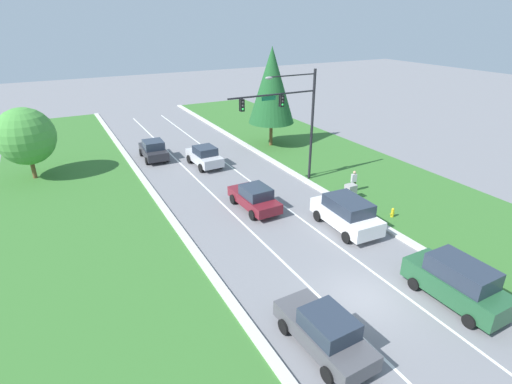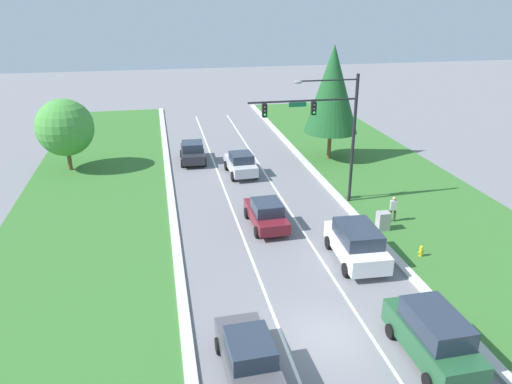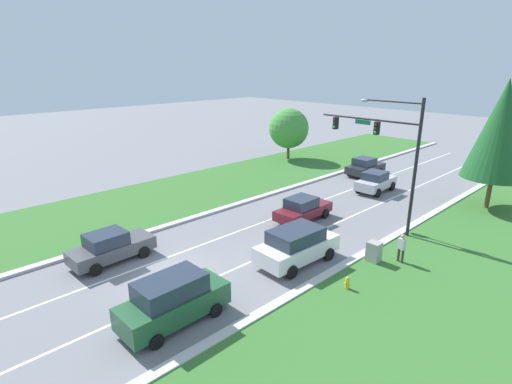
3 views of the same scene
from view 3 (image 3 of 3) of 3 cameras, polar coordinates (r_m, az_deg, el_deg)
ground_plane at (r=21.45m, az=-11.89°, el=-11.44°), size 160.00×160.00×0.00m
curb_strip_right at (r=17.54m, az=-1.46°, el=-18.07°), size 0.50×90.00×0.15m
curb_strip_left at (r=25.95m, az=-18.64°, el=-6.48°), size 0.50×90.00×0.15m
grass_verge_left at (r=30.51m, az=-22.94°, el=-3.37°), size 10.00×90.00×0.08m
lane_stripe_inner_left at (r=22.84m, az=-14.34°, el=-9.71°), size 0.14×81.00×0.01m
lane_stripe_inner_right at (r=20.13m, az=-9.07°, el=-13.36°), size 0.14×81.00×0.01m
traffic_signal_mast at (r=26.15m, az=18.35°, el=6.51°), size 7.01×0.41×8.53m
white_suv at (r=21.85m, az=5.83°, el=-7.53°), size 2.42×4.87×1.98m
burgundy_sedan at (r=27.64m, az=6.69°, el=-2.41°), size 2.12×4.49×1.68m
charcoal_sedan at (r=39.96m, az=15.32°, el=3.50°), size 2.17×4.27×1.75m
forest_suv at (r=17.43m, az=-11.77°, el=-14.87°), size 2.10×4.71×2.10m
silver_sedan at (r=35.05m, az=16.72°, el=1.45°), size 2.17×4.28×1.78m
graphite_sedan at (r=23.29m, az=-20.07°, el=-7.39°), size 2.11×4.57×1.74m
utility_cabinet at (r=22.84m, az=16.48°, el=-8.25°), size 0.70×0.60×1.18m
pedestrian at (r=23.04m, az=20.07°, el=-7.44°), size 0.42×0.29×1.69m
fire_hydrant at (r=20.05m, az=12.89°, el=-12.62°), size 0.34×0.20×0.70m
conifer_near_right_tree at (r=33.26m, az=31.58°, el=7.61°), size 4.40×4.40×9.46m
oak_near_left_tree at (r=44.85m, az=4.70°, el=9.05°), size 4.41×4.41×5.71m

